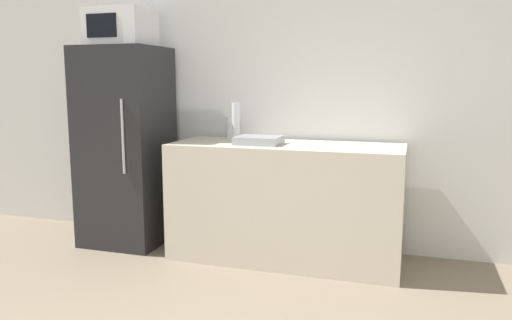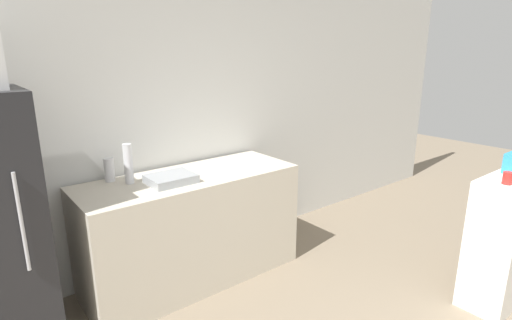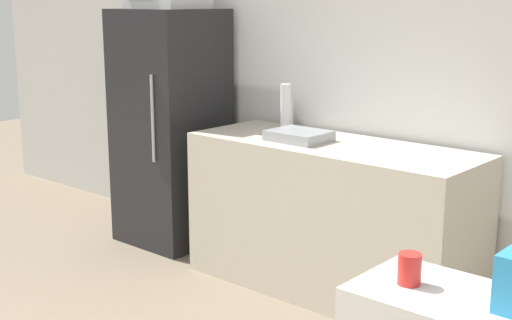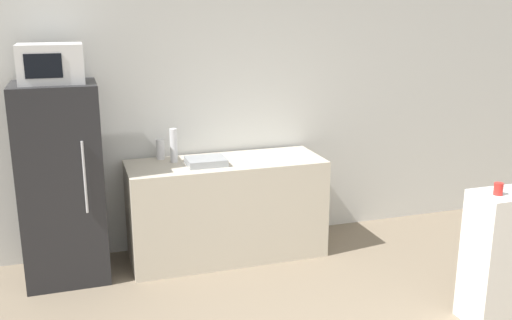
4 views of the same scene
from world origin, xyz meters
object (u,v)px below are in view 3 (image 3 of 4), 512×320
Objects in this scene: bottle_short at (287,113)px; jar at (409,269)px; refrigerator at (171,128)px; bottle_tall at (285,108)px.

bottle_short reaches higher than jar.
bottle_tall is at bearing 6.31° from refrigerator.
jar is (1.90, -1.83, -0.03)m from bottle_tall.
refrigerator is 5.49× the size of bottle_tall.
jar is at bearing -31.26° from refrigerator.
bottle_tall reaches higher than jar.
refrigerator is 0.90m from bottle_short.
refrigerator reaches higher than bottle_tall.
bottle_tall reaches higher than bottle_short.
refrigerator is at bearing 148.74° from jar.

